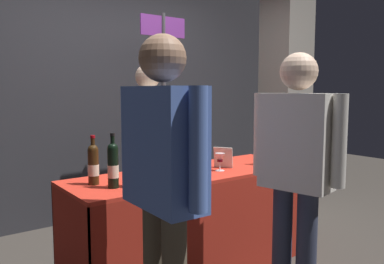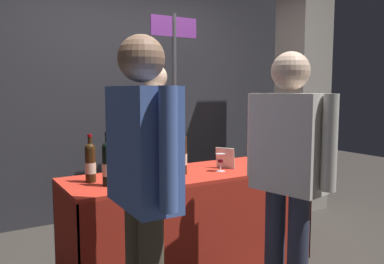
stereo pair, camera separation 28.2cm
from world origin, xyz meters
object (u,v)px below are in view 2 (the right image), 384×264
(tasting_table, at_px, (192,203))
(featured_wine_bottle, at_px, (182,153))
(taster_foreground_right, at_px, (288,164))
(vendor_presenter, at_px, (156,135))
(wine_glass_mid, at_px, (220,159))
(wine_glass_near_vendor, at_px, (181,157))
(display_bottle_0, at_px, (273,149))
(flower_vase, at_px, (133,167))
(concrete_pillar, at_px, (303,80))
(booth_signpost, at_px, (174,95))

(tasting_table, bearing_deg, featured_wine_bottle, -165.65)
(tasting_table, distance_m, taster_foreground_right, 0.96)
(featured_wine_bottle, xyz_separation_m, vendor_presenter, (0.15, 0.75, 0.05))
(wine_glass_mid, relative_size, taster_foreground_right, 0.08)
(wine_glass_near_vendor, bearing_deg, display_bottle_0, -26.93)
(tasting_table, xyz_separation_m, flower_vase, (-0.54, -0.17, 0.36))
(concrete_pillar, xyz_separation_m, wine_glass_near_vendor, (-1.94, -0.58, -0.63))
(tasting_table, xyz_separation_m, featured_wine_bottle, (-0.10, -0.03, 0.39))
(concrete_pillar, xyz_separation_m, tasting_table, (-1.95, -0.76, -0.96))
(featured_wine_bottle, distance_m, taster_foreground_right, 0.86)
(concrete_pillar, distance_m, flower_vase, 2.72)
(wine_glass_near_vendor, relative_size, wine_glass_mid, 0.94)
(tasting_table, relative_size, featured_wine_bottle, 5.45)
(concrete_pillar, relative_size, wine_glass_mid, 22.06)
(concrete_pillar, height_order, wine_glass_near_vendor, concrete_pillar)
(concrete_pillar, relative_size, flower_vase, 7.49)
(featured_wine_bottle, bearing_deg, tasting_table, 14.35)
(concrete_pillar, bearing_deg, vendor_presenter, -178.85)
(display_bottle_0, bearing_deg, wine_glass_mid, 173.35)
(display_bottle_0, distance_m, wine_glass_near_vendor, 0.74)
(display_bottle_0, bearing_deg, concrete_pillar, 35.48)
(concrete_pillar, xyz_separation_m, booth_signpost, (-1.53, 0.27, -0.16))
(vendor_presenter, bearing_deg, display_bottle_0, 43.29)
(featured_wine_bottle, distance_m, wine_glass_mid, 0.30)
(featured_wine_bottle, xyz_separation_m, display_bottle_0, (0.77, -0.13, -0.01))
(display_bottle_0, distance_m, vendor_presenter, 1.07)
(featured_wine_bottle, height_order, taster_foreground_right, taster_foreground_right)
(flower_vase, bearing_deg, tasting_table, 17.10)
(wine_glass_mid, distance_m, taster_foreground_right, 0.77)
(display_bottle_0, distance_m, wine_glass_mid, 0.48)
(display_bottle_0, relative_size, wine_glass_near_vendor, 2.58)
(wine_glass_mid, bearing_deg, flower_vase, -174.46)
(concrete_pillar, height_order, wine_glass_mid, concrete_pillar)
(flower_vase, xyz_separation_m, taster_foreground_right, (0.67, -0.69, 0.06))
(taster_foreground_right, bearing_deg, flower_vase, 31.85)
(display_bottle_0, height_order, vendor_presenter, vendor_presenter)
(wine_glass_near_vendor, height_order, booth_signpost, booth_signpost)
(booth_signpost, bearing_deg, flower_vase, -128.52)
(concrete_pillar, xyz_separation_m, display_bottle_0, (-1.28, -0.91, -0.58))
(tasting_table, bearing_deg, display_bottle_0, -12.66)
(flower_vase, bearing_deg, display_bottle_0, 0.73)
(featured_wine_bottle, distance_m, flower_vase, 0.46)
(featured_wine_bottle, height_order, wine_glass_mid, featured_wine_bottle)
(display_bottle_0, bearing_deg, booth_signpost, 102.09)
(wine_glass_near_vendor, height_order, taster_foreground_right, taster_foreground_right)
(flower_vase, bearing_deg, wine_glass_mid, 5.54)
(tasting_table, distance_m, wine_glass_near_vendor, 0.38)
(display_bottle_0, bearing_deg, vendor_presenter, 125.31)
(wine_glass_near_vendor, xyz_separation_m, taster_foreground_right, (0.12, -1.04, 0.09))
(featured_wine_bottle, relative_size, booth_signpost, 0.16)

